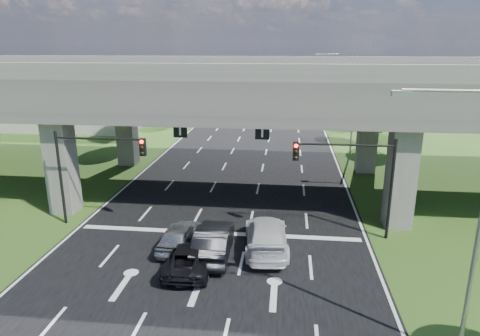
% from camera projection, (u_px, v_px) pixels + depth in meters
% --- Properties ---
extents(ground, '(160.00, 160.00, 0.00)m').
position_uv_depth(ground, '(208.00, 262.00, 22.61)').
color(ground, '#294A17').
rests_on(ground, ground).
extents(road, '(18.00, 120.00, 0.03)m').
position_uv_depth(road, '(232.00, 197.00, 32.14)').
color(road, black).
rests_on(road, ground).
extents(overpass, '(80.00, 15.00, 10.00)m').
position_uv_depth(overpass, '(235.00, 88.00, 31.83)').
color(overpass, '#3B3835').
rests_on(overpass, ground).
extents(warehouse, '(20.00, 10.00, 4.00)m').
position_uv_depth(warehouse, '(67.00, 113.00, 58.24)').
color(warehouse, '#9E9E99').
rests_on(warehouse, ground).
extents(signal_right, '(5.76, 0.54, 6.00)m').
position_uv_depth(signal_right, '(354.00, 170.00, 24.35)').
color(signal_right, black).
rests_on(signal_right, ground).
extents(signal_left, '(5.76, 0.54, 6.00)m').
position_uv_depth(signal_left, '(92.00, 161.00, 26.04)').
color(signal_left, black).
rests_on(signal_left, ground).
extents(streetlight_near, '(3.38, 0.25, 10.00)m').
position_uv_depth(streetlight_near, '(470.00, 208.00, 14.15)').
color(streetlight_near, gray).
rests_on(streetlight_near, ground).
extents(streetlight_far, '(3.38, 0.25, 10.00)m').
position_uv_depth(streetlight_far, '(350.00, 98.00, 42.76)').
color(streetlight_far, gray).
rests_on(streetlight_far, ground).
extents(streetlight_beyond, '(3.38, 0.25, 10.00)m').
position_uv_depth(streetlight_beyond, '(334.00, 83.00, 58.02)').
color(streetlight_beyond, gray).
rests_on(streetlight_beyond, ground).
extents(tree_left_near, '(4.50, 4.50, 7.80)m').
position_uv_depth(tree_left_near, '(126.00, 102.00, 47.56)').
color(tree_left_near, black).
rests_on(tree_left_near, ground).
extents(tree_left_mid, '(3.91, 3.90, 6.76)m').
position_uv_depth(tree_left_mid, '(127.00, 99.00, 55.70)').
color(tree_left_mid, black).
rests_on(tree_left_mid, ground).
extents(tree_left_far, '(4.80, 4.80, 8.32)m').
position_uv_depth(tree_left_far, '(173.00, 86.00, 62.62)').
color(tree_left_far, black).
rests_on(tree_left_far, ground).
extents(tree_right_near, '(4.20, 4.20, 7.28)m').
position_uv_depth(tree_right_near, '(372.00, 106.00, 46.64)').
color(tree_right_near, black).
rests_on(tree_right_near, ground).
extents(tree_right_mid, '(3.91, 3.90, 6.76)m').
position_uv_depth(tree_right_mid, '(384.00, 100.00, 54.04)').
color(tree_right_mid, black).
rests_on(tree_right_mid, ground).
extents(tree_right_far, '(4.50, 4.50, 7.80)m').
position_uv_depth(tree_right_far, '(345.00, 88.00, 61.92)').
color(tree_right_far, black).
rests_on(tree_right_far, ground).
extents(car_silver, '(2.06, 4.43, 1.47)m').
position_uv_depth(car_silver, '(180.00, 235.00, 23.93)').
color(car_silver, '#A7AAAE').
rests_on(car_silver, road).
extents(car_dark, '(1.98, 5.24, 1.71)m').
position_uv_depth(car_dark, '(214.00, 241.00, 23.01)').
color(car_dark, black).
rests_on(car_dark, road).
extents(car_white, '(2.81, 5.89, 1.66)m').
position_uv_depth(car_white, '(266.00, 236.00, 23.69)').
color(car_white, silver).
rests_on(car_white, road).
extents(car_trailing, '(2.39, 4.90, 1.34)m').
position_uv_depth(car_trailing, '(190.00, 256.00, 21.76)').
color(car_trailing, black).
rests_on(car_trailing, road).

